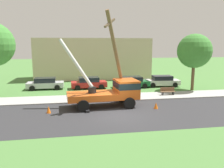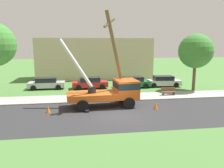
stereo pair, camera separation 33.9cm
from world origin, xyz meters
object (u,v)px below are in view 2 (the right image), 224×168
traffic_cone_behind (48,109)px  parked_sedan_silver (47,83)px  parked_sedan_green (133,82)px  utility_truck (112,91)px  parked_sedan_white (163,81)px  roadside_tree_far (196,51)px  traffic_cone_ahead (156,106)px  leaning_utility_pole (117,58)px  parked_sedan_red (90,83)px  park_bench (168,92)px

traffic_cone_behind → parked_sedan_silver: bearing=98.0°
traffic_cone_behind → parked_sedan_green: 13.34m
utility_truck → parked_sedan_white: 11.73m
utility_truck → roadside_tree_far: roadside_tree_far is taller
traffic_cone_ahead → parked_sedan_silver: 14.80m
utility_truck → parked_sedan_white: utility_truck is taller
leaning_utility_pole → parked_sedan_red: bearing=104.1°
traffic_cone_ahead → parked_sedan_green: (0.32, 9.73, 0.43)m
leaning_utility_pole → traffic_cone_behind: bearing=-164.1°
parked_sedan_red → roadside_tree_far: roadside_tree_far is taller
parked_sedan_red → roadside_tree_far: (12.29, -3.08, 3.97)m
utility_truck → parked_sedan_red: bearing=100.1°
traffic_cone_ahead → parked_sedan_green: 9.74m
parked_sedan_red → leaning_utility_pole: bearing=-75.9°
parked_sedan_red → parked_sedan_white: 9.62m
parked_sedan_silver → leaning_utility_pole: bearing=-49.4°
traffic_cone_ahead → parked_sedan_red: 11.28m
park_bench → roadside_tree_far: 6.34m
parked_sedan_green → parked_sedan_white: bearing=2.6°
leaning_utility_pole → park_bench: leaning_utility_pole is taller
traffic_cone_ahead → park_bench: 5.54m
traffic_cone_ahead → traffic_cone_behind: (-9.00, 0.20, 0.00)m
utility_truck → leaning_utility_pole: 2.91m
parked_sedan_silver → parked_sedan_red: bearing=-4.7°
parked_sedan_silver → parked_sedan_white: 14.95m
parked_sedan_silver → parked_sedan_green: (10.78, -0.74, 0.00)m
roadside_tree_far → parked_sedan_green: bearing=157.9°
leaning_utility_pole → utility_truck: bearing=-140.5°
utility_truck → park_bench: size_ratio=4.32×
traffic_cone_behind → park_bench: size_ratio=0.35×
utility_truck → parked_sedan_silver: bearing=127.2°
parked_sedan_green → parked_sedan_silver: bearing=176.1°
parked_sedan_green → parked_sedan_white: same height
traffic_cone_behind → parked_sedan_red: 10.58m
utility_truck → park_bench: utility_truck is taller
leaning_utility_pole → roadside_tree_far: leaning_utility_pole is taller
park_bench → roadside_tree_far: size_ratio=0.24×
parked_sedan_red → traffic_cone_behind: bearing=-111.5°
parked_sedan_red → roadside_tree_far: bearing=-14.1°
traffic_cone_ahead → parked_sedan_silver: parked_sedan_silver is taller
traffic_cone_behind → parked_sedan_white: bearing=35.8°
utility_truck → parked_sedan_silver: utility_truck is taller
parked_sedan_white → roadside_tree_far: 5.63m
parked_sedan_white → park_bench: 5.49m
utility_truck → parked_sedan_silver: 11.34m
parked_sedan_green → park_bench: size_ratio=2.78×
parked_sedan_red → park_bench: (8.17, -5.40, -0.25)m
parked_sedan_white → traffic_cone_ahead: bearing=-114.4°
traffic_cone_ahead → traffic_cone_behind: 9.01m
traffic_cone_ahead → park_bench: park_bench is taller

